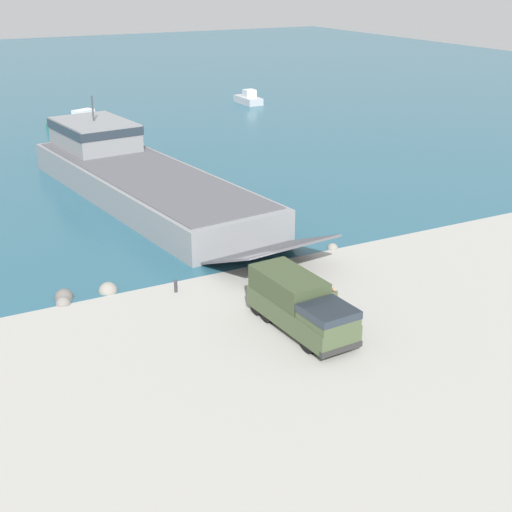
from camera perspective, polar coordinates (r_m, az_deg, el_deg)
ground_plane at (r=44.62m, az=-0.08°, el=-2.84°), size 240.00×240.00×0.00m
landing_craft at (r=64.38m, az=-9.65°, el=6.49°), size 12.14×37.79×7.53m
military_truck at (r=39.52m, az=3.59°, el=-3.91°), size 3.03×7.68×2.91m
soldier_on_ramp at (r=41.38m, az=6.23°, el=-3.48°), size 0.50×0.44×1.79m
moored_boat_a at (r=94.71m, az=-13.86°, el=10.42°), size 8.84×5.21×2.10m
moored_boat_b at (r=108.48m, az=-0.61°, el=12.46°), size 2.35×5.28×2.11m
mooring_bollard at (r=44.62m, az=-6.45°, el=-2.35°), size 0.24×0.24×0.84m
shoreline_rock_a at (r=44.51m, az=-15.15°, el=-3.73°), size 0.91×0.91×0.91m
shoreline_rock_b at (r=45.29m, az=-15.10°, el=-3.26°), size 1.16×1.16×1.16m
shoreline_rock_c at (r=45.54m, az=-11.74°, el=-2.79°), size 1.21×1.21×1.21m
shoreline_rock_d at (r=51.63m, az=6.14°, el=0.59°), size 0.80×0.80×0.80m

